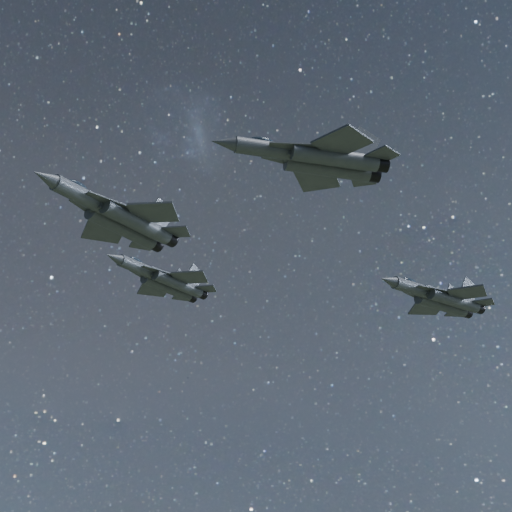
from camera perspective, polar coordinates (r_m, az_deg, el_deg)
jet_lead at (r=78.51m, az=-9.93°, el=2.81°), size 18.14×12.18×4.58m
jet_left at (r=98.41m, az=-6.64°, el=-1.77°), size 16.60×11.25×4.18m
jet_right at (r=70.34m, az=4.47°, el=7.08°), size 16.64×11.10×4.22m
jet_slot at (r=97.99m, az=13.22°, el=-3.01°), size 16.91×12.07×4.32m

